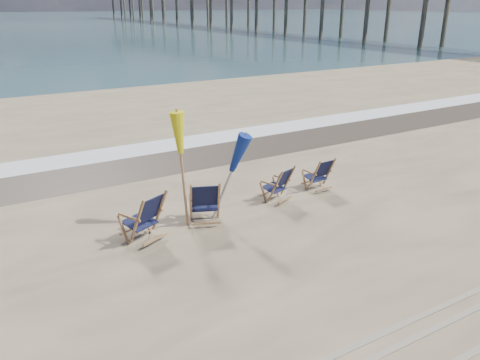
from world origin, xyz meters
The scene contains 10 objects.
surf_foam centered at (0.00, 8.30, 0.00)m, with size 200.00×1.40×0.01m, color silver.
wet_sand_strip centered at (0.00, 6.80, 0.00)m, with size 200.00×2.60×0.00m, color #42362A.
tire_tracks centered at (0.00, -2.80, 0.01)m, with size 80.00×1.30×0.01m, color gray, non-canonical shape.
beach_chair_0 centered at (-1.83, 2.24, 0.54)m, with size 0.69×0.78×1.08m, color black, non-canonical shape.
beach_chair_1 centered at (-0.55, 2.15, 0.52)m, with size 0.67×0.75×1.04m, color black, non-canonical shape.
beach_chair_2 centered at (1.53, 2.55, 0.45)m, with size 0.58×0.65×0.90m, color black, non-canonical shape.
beach_chair_3 centered at (2.81, 2.55, 0.45)m, with size 0.58×0.65×0.90m, color black, non-canonical shape.
umbrella_yellow centered at (-1.19, 2.51, 1.90)m, with size 0.30×0.30×2.44m.
umbrella_blue centered at (-0.31, 2.21, 1.57)m, with size 0.30×0.30×2.09m.
fishing_pier centered at (38.00, 74.00, 4.65)m, with size 4.40×140.00×9.30m, color brown, non-canonical shape.
Camera 1 is at (-4.70, -5.95, 4.49)m, focal length 35.00 mm.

